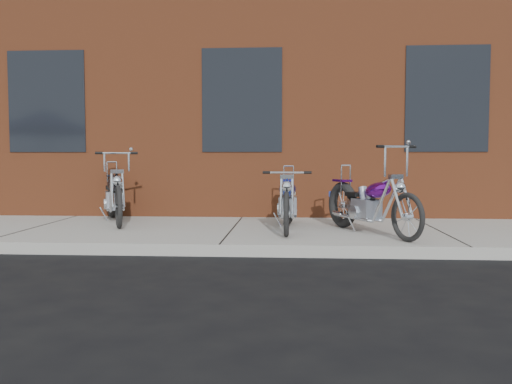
{
  "coord_description": "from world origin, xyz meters",
  "views": [
    {
      "loc": [
        0.88,
        -6.47,
        1.21
      ],
      "look_at": [
        0.39,
        0.8,
        0.74
      ],
      "focal_mm": 38.0,
      "sensor_mm": 36.0,
      "label": 1
    }
  ],
  "objects": [
    {
      "name": "ground",
      "position": [
        0.0,
        0.0,
        0.0
      ],
      "size": [
        120.0,
        120.0,
        0.0
      ],
      "primitive_type": "plane",
      "color": "black",
      "rests_on": "ground"
    },
    {
      "name": "chopper_blue",
      "position": [
        0.82,
        1.48,
        0.53
      ],
      "size": [
        0.52,
        2.12,
        0.92
      ],
      "rotation": [
        0.0,
        0.0,
        -1.58
      ],
      "color": "black",
      "rests_on": "sidewalk"
    },
    {
      "name": "chopper_third",
      "position": [
        -2.0,
        2.14,
        0.56
      ],
      "size": [
        0.95,
        2.12,
        1.14
      ],
      "rotation": [
        0.0,
        0.0,
        -1.19
      ],
      "color": "black",
      "rests_on": "sidewalk"
    },
    {
      "name": "chopper_purple",
      "position": [
        1.96,
        1.09,
        0.54
      ],
      "size": [
        1.07,
        1.98,
        1.21
      ],
      "rotation": [
        0.0,
        0.0,
        -1.1
      ],
      "color": "black",
      "rests_on": "sidewalk"
    },
    {
      "name": "building_brick",
      "position": [
        0.0,
        8.0,
        4.0
      ],
      "size": [
        22.0,
        10.0,
        8.0
      ],
      "primitive_type": "cube",
      "color": "brown",
      "rests_on": "ground"
    },
    {
      "name": "sidewalk",
      "position": [
        0.0,
        1.5,
        0.07
      ],
      "size": [
        22.0,
        3.0,
        0.15
      ],
      "primitive_type": "cube",
      "color": "#959595",
      "rests_on": "ground"
    }
  ]
}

